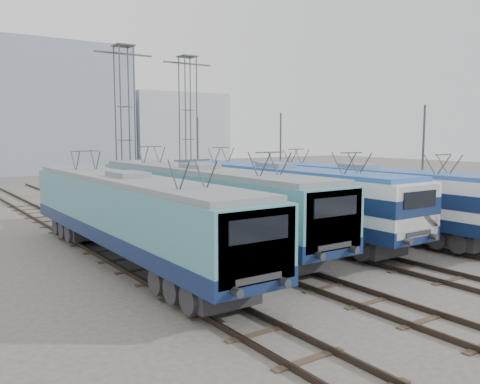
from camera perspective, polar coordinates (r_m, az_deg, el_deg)
name	(u,v)px	position (r m, az deg, el deg)	size (l,w,h in m)	color
ground	(332,266)	(21.61, 10.30, -8.23)	(160.00, 160.00, 0.00)	#514C47
platform	(357,215)	(34.23, 12.97, -2.57)	(4.00, 70.00, 0.30)	#9E9E99
locomotive_far_left	(131,212)	(21.49, -12.16, -2.19)	(2.87, 18.16, 3.42)	#112046
locomotive_center_left	(202,198)	(25.11, -4.27, -0.70)	(2.95, 18.63, 3.51)	#112046
locomotive_center_right	(277,193)	(27.40, 4.20, -0.07)	(2.88, 18.23, 3.43)	#112046
locomotive_far_right	(360,192)	(29.21, 13.29, 0.05)	(2.79, 17.66, 3.32)	#112046
catenary_tower_west	(125,118)	(39.64, -12.77, 8.07)	(4.50, 1.20, 12.00)	#3F4247
catenary_tower_east	(188,120)	(44.24, -5.85, 8.02)	(4.50, 1.20, 12.00)	#3F4247
mast_front	(422,171)	(28.86, 19.79, 2.24)	(0.12, 0.12, 7.00)	#3F4247
mast_mid	(280,161)	(37.13, 4.56, 3.47)	(0.12, 0.12, 7.00)	#3F4247
mast_rear	(198,155)	(47.04, -4.73, 4.11)	(0.12, 0.12, 7.00)	#3F4247
building_center	(45,109)	(79.09, -21.07, 8.66)	(22.00, 14.00, 18.00)	gray
building_east	(170,131)	(86.00, -7.84, 6.83)	(16.00, 12.00, 12.00)	#A1A8B5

